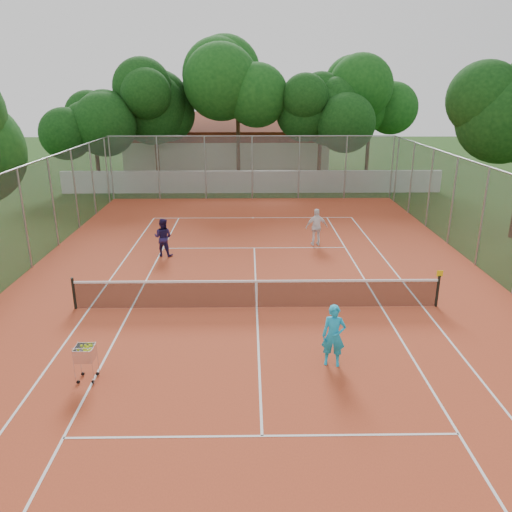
{
  "coord_description": "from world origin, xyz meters",
  "views": [
    {
      "loc": [
        -0.26,
        -15.0,
        6.9
      ],
      "look_at": [
        0.0,
        1.5,
        1.3
      ],
      "focal_mm": 35.0,
      "sensor_mm": 36.0,
      "label": 1
    }
  ],
  "objects_px": {
    "player_near": "(334,336)",
    "ball_hopper": "(86,362)",
    "tennis_net": "(257,294)",
    "clubhouse": "(228,144)",
    "player_far_right": "(317,227)",
    "player_far_left": "(163,237)"
  },
  "relations": [
    {
      "from": "player_near",
      "to": "tennis_net",
      "type": "bearing_deg",
      "value": 128.98
    },
    {
      "from": "player_far_right",
      "to": "ball_hopper",
      "type": "bearing_deg",
      "value": 53.26
    },
    {
      "from": "tennis_net",
      "to": "clubhouse",
      "type": "distance_m",
      "value": 29.12
    },
    {
      "from": "tennis_net",
      "to": "player_near",
      "type": "bearing_deg",
      "value": -61.92
    },
    {
      "from": "clubhouse",
      "to": "player_far_right",
      "type": "bearing_deg",
      "value": -77.7
    },
    {
      "from": "player_near",
      "to": "player_far_left",
      "type": "distance_m",
      "value": 10.71
    },
    {
      "from": "player_near",
      "to": "ball_hopper",
      "type": "distance_m",
      "value": 6.21
    },
    {
      "from": "clubhouse",
      "to": "player_far_left",
      "type": "height_order",
      "value": "clubhouse"
    },
    {
      "from": "tennis_net",
      "to": "clubhouse",
      "type": "bearing_deg",
      "value": 93.95
    },
    {
      "from": "player_far_left",
      "to": "player_far_right",
      "type": "bearing_deg",
      "value": -154.55
    },
    {
      "from": "clubhouse",
      "to": "player_near",
      "type": "distance_m",
      "value": 32.85
    },
    {
      "from": "tennis_net",
      "to": "player_far_left",
      "type": "bearing_deg",
      "value": 125.79
    },
    {
      "from": "player_far_left",
      "to": "ball_hopper",
      "type": "distance_m",
      "value": 9.64
    },
    {
      "from": "tennis_net",
      "to": "ball_hopper",
      "type": "bearing_deg",
      "value": -135.28
    },
    {
      "from": "clubhouse",
      "to": "player_near",
      "type": "relative_size",
      "value": 9.85
    },
    {
      "from": "tennis_net",
      "to": "ball_hopper",
      "type": "relative_size",
      "value": 11.86
    },
    {
      "from": "player_far_right",
      "to": "player_near",
      "type": "bearing_deg",
      "value": 80.95
    },
    {
      "from": "player_near",
      "to": "ball_hopper",
      "type": "xyz_separation_m",
      "value": [
        -6.17,
        -0.63,
        -0.33
      ]
    },
    {
      "from": "player_far_left",
      "to": "ball_hopper",
      "type": "bearing_deg",
      "value": 101.57
    },
    {
      "from": "player_far_right",
      "to": "clubhouse",
      "type": "bearing_deg",
      "value": -81.65
    },
    {
      "from": "clubhouse",
      "to": "ball_hopper",
      "type": "height_order",
      "value": "clubhouse"
    },
    {
      "from": "player_near",
      "to": "player_far_right",
      "type": "relative_size",
      "value": 0.98
    }
  ]
}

